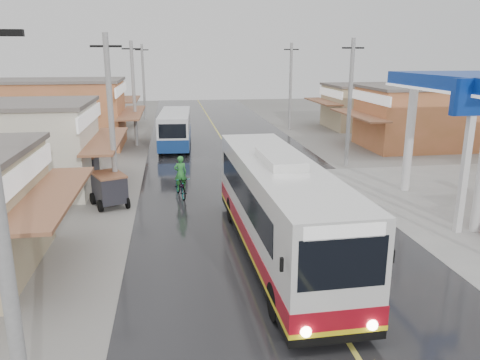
{
  "coord_description": "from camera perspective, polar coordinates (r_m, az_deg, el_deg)",
  "views": [
    {
      "loc": [
        -4.25,
        -13.44,
        7.13
      ],
      "look_at": [
        -1.41,
        5.68,
        1.85
      ],
      "focal_mm": 35.0,
      "sensor_mm": 36.0,
      "label": 1
    }
  ],
  "objects": [
    {
      "name": "coach_bus",
      "position": [
        16.68,
        4.68,
        -3.38
      ],
      "size": [
        2.95,
        12.04,
        3.74
      ],
      "rotation": [
        0.0,
        0.0,
        0.02
      ],
      "color": "silver",
      "rests_on": "road"
    },
    {
      "name": "tricycle_near",
      "position": [
        23.13,
        -15.67,
        -0.88
      ],
      "size": [
        2.07,
        2.3,
        1.6
      ],
      "rotation": [
        0.0,
        0.0,
        0.4
      ],
      "color": "#26262D",
      "rests_on": "ground"
    },
    {
      "name": "road",
      "position": [
        29.62,
        0.04,
        1.38
      ],
      "size": [
        12.0,
        90.0,
        0.02
      ],
      "primitive_type": "cube",
      "color": "black",
      "rests_on": "ground"
    },
    {
      "name": "shopfronts_left",
      "position": [
        33.41,
        -23.43,
        1.68
      ],
      "size": [
        11.0,
        44.0,
        5.2
      ],
      "primitive_type": null,
      "color": "tan",
      "rests_on": "ground"
    },
    {
      "name": "ground",
      "position": [
        15.79,
        8.27,
        -11.71
      ],
      "size": [
        120.0,
        120.0,
        0.0
      ],
      "primitive_type": "plane",
      "color": "slate",
      "rests_on": "ground"
    },
    {
      "name": "utility_poles_left",
      "position": [
        30.42,
        -13.4,
        1.3
      ],
      "size": [
        1.6,
        50.0,
        8.0
      ],
      "primitive_type": null,
      "color": "gray",
      "rests_on": "ground"
    },
    {
      "name": "utility_poles_right",
      "position": [
        31.4,
        12.79,
        1.78
      ],
      "size": [
        1.6,
        36.0,
        8.0
      ],
      "primitive_type": null,
      "color": "gray",
      "rests_on": "ground"
    },
    {
      "name": "cyclist",
      "position": [
        23.92,
        -7.24,
        -0.4
      ],
      "size": [
        1.09,
        2.11,
        2.17
      ],
      "rotation": [
        0.0,
        0.0,
        0.2
      ],
      "color": "black",
      "rests_on": "ground"
    },
    {
      "name": "centre_line",
      "position": [
        29.62,
        0.04,
        1.4
      ],
      "size": [
        0.15,
        90.0,
        0.01
      ],
      "primitive_type": "cube",
      "color": "#D8CC4C",
      "rests_on": "road"
    },
    {
      "name": "tricycle_far",
      "position": [
        27.26,
        -18.49,
        1.5
      ],
      "size": [
        1.53,
        2.3,
        1.76
      ],
      "rotation": [
        0.0,
        0.0,
        0.01
      ],
      "color": "#26262D",
      "rests_on": "ground"
    },
    {
      "name": "second_bus",
      "position": [
        36.55,
        -7.9,
        6.23
      ],
      "size": [
        2.7,
        8.32,
        2.72
      ],
      "rotation": [
        0.0,
        0.0,
        -0.06
      ],
      "color": "silver",
      "rests_on": "road"
    }
  ]
}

